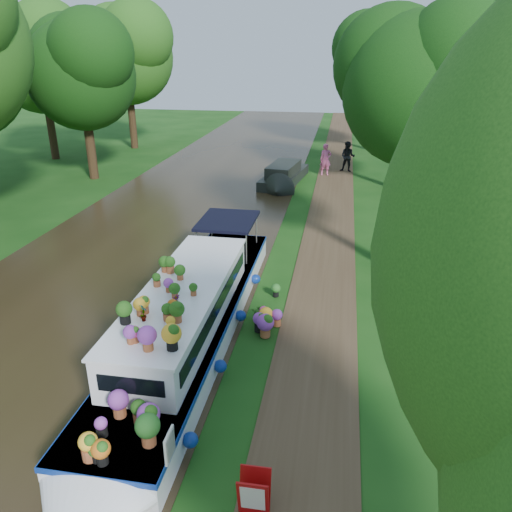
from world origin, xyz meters
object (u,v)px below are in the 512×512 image
Objects in this scene: pedestrian_pink at (326,160)px; sandwich_board at (254,497)px; plant_boat at (185,321)px; second_boat at (284,176)px; pedestrian_dark at (348,157)px.

sandwich_board is at bearing -99.61° from pedestrian_pink.
plant_boat is 2.11× the size of second_boat.
plant_boat is 20.66m from pedestrian_pink.
sandwich_board is 25.27m from pedestrian_pink.
sandwich_board is at bearing -81.67° from pedestrian_dark.
second_boat is at bearing -123.68° from pedestrian_dark.
pedestrian_pink is (0.08, 25.27, 0.58)m from sandwich_board.
second_boat is 7.36× the size of sandwich_board.
plant_boat is 7.00× the size of pedestrian_dark.
second_boat is 3.48m from pedestrian_pink.
pedestrian_dark is at bearing 86.22° from sandwich_board.
pedestrian_dark is (1.45, 26.42, 0.57)m from sandwich_board.
plant_boat is 5.52m from sandwich_board.
pedestrian_dark reaches higher than sandwich_board.
second_boat is 3.29× the size of pedestrian_pink.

